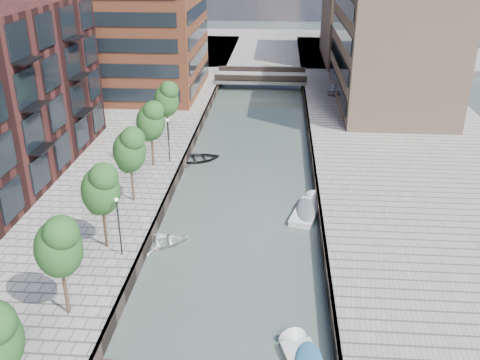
# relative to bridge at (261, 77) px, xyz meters

# --- Properties ---
(water) EXTENTS (300.00, 300.00, 0.00)m
(water) POSITION_rel_bridge_xyz_m (0.00, -32.00, -1.39)
(water) COLOR #38473F
(water) RESTS_ON ground
(quay_right) EXTENTS (20.00, 140.00, 1.00)m
(quay_right) POSITION_rel_bridge_xyz_m (16.00, -32.00, -0.89)
(quay_right) COLOR gray
(quay_right) RESTS_ON ground
(quay_wall_left) EXTENTS (0.25, 140.00, 1.00)m
(quay_wall_left) POSITION_rel_bridge_xyz_m (-6.10, -32.00, -0.89)
(quay_wall_left) COLOR #332823
(quay_wall_left) RESTS_ON ground
(quay_wall_right) EXTENTS (0.25, 140.00, 1.00)m
(quay_wall_right) POSITION_rel_bridge_xyz_m (6.10, -32.00, -0.89)
(quay_wall_right) COLOR #332823
(quay_wall_right) RESTS_ON ground
(far_closure) EXTENTS (80.00, 40.00, 1.00)m
(far_closure) POSITION_rel_bridge_xyz_m (0.00, 28.00, -0.89)
(far_closure) COLOR gray
(far_closure) RESTS_ON ground
(tan_block_near) EXTENTS (12.00, 25.00, 14.00)m
(tan_block_near) POSITION_rel_bridge_xyz_m (16.00, -10.00, 6.61)
(tan_block_near) COLOR tan
(tan_block_near) RESTS_ON quay_right
(tan_block_far) EXTENTS (12.00, 20.00, 16.00)m
(tan_block_far) POSITION_rel_bridge_xyz_m (16.00, 16.00, 7.61)
(tan_block_far) COLOR tan
(tan_block_far) RESTS_ON quay_right
(bridge) EXTENTS (13.00, 6.00, 1.30)m
(bridge) POSITION_rel_bridge_xyz_m (0.00, 0.00, 0.00)
(bridge) COLOR gray
(bridge) RESTS_ON ground
(tree_2) EXTENTS (2.50, 2.50, 5.95)m
(tree_2) POSITION_rel_bridge_xyz_m (-8.50, -54.00, 3.92)
(tree_2) COLOR #382619
(tree_2) RESTS_ON quay_left
(tree_3) EXTENTS (2.50, 2.50, 5.95)m
(tree_3) POSITION_rel_bridge_xyz_m (-8.50, -47.00, 3.92)
(tree_3) COLOR #382619
(tree_3) RESTS_ON quay_left
(tree_4) EXTENTS (2.50, 2.50, 5.95)m
(tree_4) POSITION_rel_bridge_xyz_m (-8.50, -40.00, 3.92)
(tree_4) COLOR #382619
(tree_4) RESTS_ON quay_left
(tree_5) EXTENTS (2.50, 2.50, 5.95)m
(tree_5) POSITION_rel_bridge_xyz_m (-8.50, -33.00, 3.92)
(tree_5) COLOR #382619
(tree_5) RESTS_ON quay_left
(tree_6) EXTENTS (2.50, 2.50, 5.95)m
(tree_6) POSITION_rel_bridge_xyz_m (-8.50, -26.00, 3.92)
(tree_6) COLOR #382619
(tree_6) RESTS_ON quay_left
(lamp_1) EXTENTS (0.24, 0.24, 4.12)m
(lamp_1) POSITION_rel_bridge_xyz_m (-7.20, -48.00, 2.12)
(lamp_1) COLOR black
(lamp_1) RESTS_ON quay_left
(lamp_2) EXTENTS (0.24, 0.24, 4.12)m
(lamp_2) POSITION_rel_bridge_xyz_m (-7.20, -32.00, 2.12)
(lamp_2) COLOR black
(lamp_2) RESTS_ON quay_left
(sloop_3) EXTENTS (4.96, 4.27, 0.87)m
(sloop_3) POSITION_rel_bridge_xyz_m (-5.37, -44.91, -1.39)
(sloop_3) COLOR white
(sloop_3) RESTS_ON ground
(sloop_4) EXTENTS (5.23, 4.47, 0.92)m
(sloop_4) POSITION_rel_bridge_xyz_m (-5.05, -29.13, -1.39)
(sloop_4) COLOR black
(sloop_4) RESTS_ON ground
(motorboat_4) EXTENTS (2.99, 5.30, 1.68)m
(motorboat_4) POSITION_rel_bridge_xyz_m (5.23, -39.21, -1.19)
(motorboat_4) COLOR silver
(motorboat_4) RESTS_ON ground
(car) EXTENTS (2.86, 4.34, 1.37)m
(car) POSITION_rel_bridge_xyz_m (10.29, -6.37, 0.30)
(car) COLOR #AEB2B3
(car) RESTS_ON quay_right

